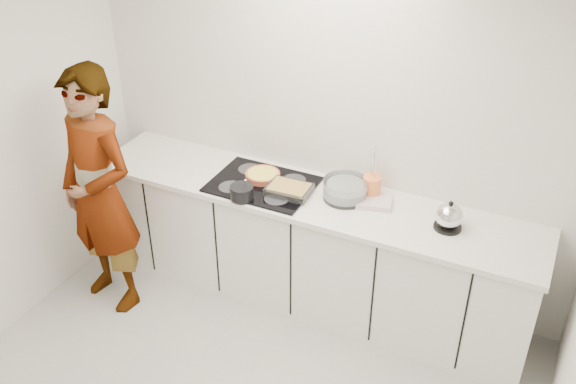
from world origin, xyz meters
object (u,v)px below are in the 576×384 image
at_px(saucepan, 242,192).
at_px(kettle, 449,217).
at_px(mixing_bowl, 345,190).
at_px(tart_dish, 263,175).
at_px(utensil_crock, 372,187).
at_px(hob, 263,184).
at_px(baking_dish, 289,189).
at_px(cook, 99,193).

relative_size(saucepan, kettle, 0.88).
bearing_deg(mixing_bowl, tart_dish, -177.99).
relative_size(saucepan, utensil_crock, 1.28).
distance_m(hob, kettle, 1.31).
bearing_deg(tart_dish, saucepan, -90.70).
height_order(saucepan, baking_dish, saucepan).
bearing_deg(kettle, tart_dish, 178.72).
distance_m(kettle, cook, 2.36).
xyz_separation_m(hob, kettle, (1.31, 0.04, 0.08)).
bearing_deg(saucepan, mixing_bowl, 26.98).
bearing_deg(mixing_bowl, kettle, -4.12).
distance_m(tart_dish, mixing_bowl, 0.63).
bearing_deg(saucepan, hob, 80.30).
bearing_deg(baking_dish, utensil_crock, 23.20).
distance_m(hob, mixing_bowl, 0.60).
bearing_deg(cook, kettle, 27.00).
xyz_separation_m(hob, mixing_bowl, (0.59, 0.09, 0.06)).
height_order(tart_dish, utensil_crock, utensil_crock).
height_order(tart_dish, saucepan, saucepan).
height_order(utensil_crock, cook, cook).
relative_size(saucepan, mixing_bowl, 0.50).
xyz_separation_m(kettle, utensil_crock, (-0.56, 0.15, -0.01)).
relative_size(saucepan, cook, 0.11).
xyz_separation_m(saucepan, mixing_bowl, (0.63, 0.32, 0.01)).
height_order(kettle, utensil_crock, kettle).
xyz_separation_m(tart_dish, cook, (-0.93, -0.67, -0.03)).
xyz_separation_m(mixing_bowl, kettle, (0.72, -0.05, 0.02)).
bearing_deg(baking_dish, mixing_bowl, 19.31).
bearing_deg(utensil_crock, kettle, -14.64).
relative_size(tart_dish, cook, 0.17).
bearing_deg(saucepan, baking_dish, 35.98).
relative_size(baking_dish, mixing_bowl, 0.75).
xyz_separation_m(baking_dish, kettle, (1.08, 0.08, 0.04)).
distance_m(tart_dish, saucepan, 0.30).
relative_size(kettle, cook, 0.12).
xyz_separation_m(hob, baking_dish, (0.23, -0.04, 0.04)).
height_order(mixing_bowl, utensil_crock, utensil_crock).
relative_size(tart_dish, mixing_bowl, 0.78).
distance_m(baking_dish, cook, 1.32).
height_order(tart_dish, kettle, kettle).
bearing_deg(kettle, baking_dish, -176.03).
bearing_deg(utensil_crock, baking_dish, -156.80).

